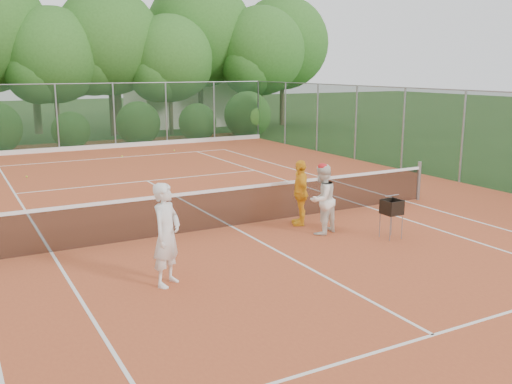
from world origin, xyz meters
TOP-DOWN VIEW (x-y plane):
  - ground at (0.00, 0.00)m, footprint 120.00×120.00m
  - clay_court at (0.00, 0.00)m, footprint 18.00×36.00m
  - club_building at (9.00, 24.00)m, footprint 8.00×5.00m
  - tennis_net at (0.00, 0.00)m, footprint 11.97×0.10m
  - player_white at (-2.62, -2.76)m, footprint 0.78×0.75m
  - player_center_grp at (1.54, -1.46)m, footprint 0.94×0.83m
  - player_yellow at (1.53, -0.59)m, footprint 0.73×1.00m
  - ball_hopper at (2.68, -2.50)m, footprint 0.38×0.38m
  - stray_ball_a at (-3.45, 8.95)m, footprint 0.07×0.07m
  - stray_ball_b at (3.28, 12.53)m, footprint 0.07×0.07m
  - stray_ball_c at (0.72, 11.94)m, footprint 0.07×0.07m
  - court_markings at (0.00, 0.00)m, footprint 11.03×23.83m
  - fence_back at (0.00, 15.00)m, footprint 18.07×0.07m
  - tropical_treeline at (1.43, 20.22)m, footprint 32.10×8.49m

SIDE VIEW (x-z plane):
  - ground at x=0.00m, z-range 0.00..0.00m
  - clay_court at x=0.00m, z-range 0.00..0.02m
  - court_markings at x=0.00m, z-range 0.02..0.03m
  - stray_ball_a at x=-3.45m, z-range 0.02..0.09m
  - stray_ball_b at x=3.28m, z-range 0.02..0.09m
  - stray_ball_c at x=0.72m, z-range 0.02..0.09m
  - tennis_net at x=0.00m, z-range -0.02..1.08m
  - ball_hopper at x=2.68m, z-range 0.27..1.14m
  - player_yellow at x=1.53m, z-range 0.02..1.59m
  - player_center_grp at x=1.54m, z-range 0.01..1.63m
  - player_white at x=-2.62m, z-range 0.02..1.83m
  - club_building at x=9.00m, z-range 0.00..3.00m
  - fence_back at x=0.00m, z-range 0.02..3.02m
  - tropical_treeline at x=1.43m, z-range -2.40..12.63m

